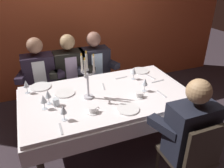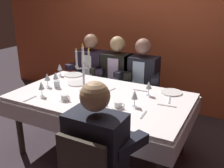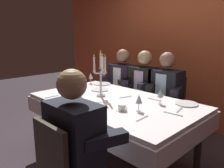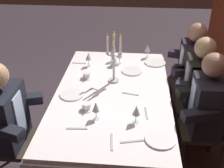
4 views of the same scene
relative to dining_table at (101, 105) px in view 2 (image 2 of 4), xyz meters
name	(u,v)px [view 2 (image 2 of 4)]	position (x,y,z in m)	size (l,w,h in m)	color
ground_plane	(101,153)	(0.00, 0.00, -0.62)	(12.00, 12.00, 0.00)	#392E35
back_wall	(154,23)	(0.00, 1.66, 0.73)	(6.00, 0.12, 2.70)	#BF512D
dining_table	(101,105)	(0.00, 0.00, 0.00)	(1.94, 1.14, 0.74)	white
candelabra	(83,71)	(-0.21, 0.00, 0.36)	(0.15, 0.17, 0.55)	silver
dinner_plate_0	(74,75)	(-0.69, 0.45, 0.13)	(0.25, 0.25, 0.01)	white
dinner_plate_1	(171,92)	(0.66, 0.43, 0.13)	(0.24, 0.24, 0.01)	white
dinner_plate_2	(77,83)	(-0.44, 0.19, 0.13)	(0.23, 0.23, 0.01)	white
dinner_plate_3	(89,109)	(0.09, -0.38, 0.13)	(0.23, 0.23, 0.01)	white
wine_glass_0	(149,85)	(0.46, 0.24, 0.23)	(0.07, 0.07, 0.16)	silver
wine_glass_1	(60,67)	(-0.84, 0.36, 0.24)	(0.07, 0.07, 0.16)	silver
wine_glass_2	(135,95)	(0.44, -0.10, 0.24)	(0.07, 0.07, 0.16)	silver
wine_glass_3	(55,76)	(-0.64, 0.03, 0.24)	(0.07, 0.07, 0.16)	silver
wine_glass_4	(41,86)	(-0.54, -0.32, 0.23)	(0.07, 0.07, 0.16)	silver
wine_glass_5	(47,77)	(-0.69, -0.05, 0.24)	(0.07, 0.07, 0.16)	silver
water_tumbler_0	(57,84)	(-0.57, -0.03, 0.16)	(0.07, 0.07, 0.08)	silver
coffee_cup_0	(65,98)	(-0.25, -0.30, 0.15)	(0.13, 0.12, 0.06)	white
coffee_cup_1	(118,105)	(0.32, -0.20, 0.15)	(0.13, 0.12, 0.06)	white
knife_0	(170,100)	(0.70, 0.22, 0.12)	(0.19, 0.02, 0.01)	#B7B7BC
spoon_1	(140,90)	(0.33, 0.33, 0.12)	(0.17, 0.02, 0.01)	#B7B7BC
spoon_2	(111,90)	(0.03, 0.18, 0.12)	(0.17, 0.02, 0.01)	#B7B7BC
fork_3	(30,99)	(-0.60, -0.44, 0.12)	(0.17, 0.02, 0.01)	#B7B7BC
spoon_4	(143,115)	(0.59, -0.23, 0.12)	(0.17, 0.02, 0.01)	#B7B7BC
knife_5	(167,106)	(0.72, 0.06, 0.12)	(0.19, 0.02, 0.01)	#B7B7BC
seated_diner_0	(92,68)	(-0.67, 0.89, 0.11)	(0.63, 0.48, 1.24)	#32291F
seated_diner_1	(118,72)	(-0.24, 0.89, 0.11)	(0.63, 0.48, 1.24)	#32291F
seated_diner_2	(142,76)	(0.13, 0.89, 0.11)	(0.63, 0.48, 1.24)	#32291F
seated_diner_3	(96,148)	(0.48, -0.89, 0.11)	(0.63, 0.48, 1.24)	#32291F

